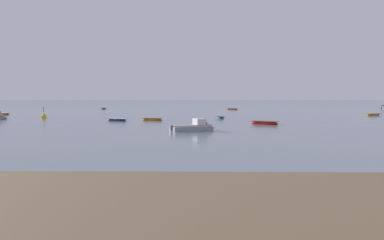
{
  "coord_description": "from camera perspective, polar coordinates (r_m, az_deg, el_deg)",
  "views": [
    {
      "loc": [
        -20.01,
        -28.66,
        4.01
      ],
      "look_at": [
        -21.13,
        30.44,
        0.21
      ],
      "focal_mm": 34.0,
      "sensor_mm": 36.0,
      "label": 1
    }
  ],
  "objects": [
    {
      "name": "rowboat_moored_0",
      "position": [
        61.74,
        -6.24,
        0.07
      ],
      "size": [
        3.66,
        1.84,
        0.55
      ],
      "rotation": [
        0.0,
        0.0,
        2.95
      ],
      "color": "orange",
      "rests_on": "ground"
    },
    {
      "name": "rowboat_moored_1",
      "position": [
        86.04,
        26.55,
        0.73
      ],
      "size": [
        4.07,
        3.14,
        0.62
      ],
      "rotation": [
        0.0,
        0.0,
        3.67
      ],
      "color": "gold",
      "rests_on": "ground"
    },
    {
      "name": "motorboat_moored_1",
      "position": [
        131.21,
        27.93,
        1.63
      ],
      "size": [
        4.1,
        5.34,
        1.95
      ],
      "rotation": [
        0.0,
        0.0,
        4.19
      ],
      "color": "gray",
      "rests_on": "ground"
    },
    {
      "name": "rowboat_moored_2",
      "position": [
        61.76,
        -11.7,
        0.03
      ],
      "size": [
        3.95,
        2.82,
        0.6
      ],
      "rotation": [
        0.0,
        0.0,
        5.83
      ],
      "color": "navy",
      "rests_on": "ground"
    },
    {
      "name": "rowboat_moored_3",
      "position": [
        112.22,
        6.33,
        1.69
      ],
      "size": [
        3.71,
        3.03,
        0.57
      ],
      "rotation": [
        0.0,
        0.0,
        2.56
      ],
      "color": "orange",
      "rests_on": "ground"
    },
    {
      "name": "rowboat_moored_6",
      "position": [
        66.85,
        4.43,
        0.36
      ],
      "size": [
        1.71,
        3.67,
        0.56
      ],
      "rotation": [
        0.0,
        0.0,
        1.72
      ],
      "color": "#197084",
      "rests_on": "ground"
    },
    {
      "name": "rowboat_moored_7",
      "position": [
        54.09,
        11.32,
        -0.46
      ],
      "size": [
        4.22,
        3.37,
        0.65
      ],
      "rotation": [
        0.0,
        0.0,
        5.72
      ],
      "color": "red",
      "rests_on": "ground"
    },
    {
      "name": "rowboat_moored_8",
      "position": [
        91.56,
        -27.6,
        0.86
      ],
      "size": [
        4.43,
        2.98,
        0.66
      ],
      "rotation": [
        0.0,
        0.0,
        5.88
      ],
      "color": "orange",
      "rests_on": "ground"
    },
    {
      "name": "rowboat_moored_9",
      "position": [
        120.53,
        -13.68,
        1.74
      ],
      "size": [
        1.24,
        3.46,
        0.54
      ],
      "rotation": [
        0.0,
        0.0,
        4.73
      ],
      "color": "#197084",
      "rests_on": "ground"
    },
    {
      "name": "motorboat_moored_2",
      "position": [
        43.19,
        0.83,
        -1.22
      ],
      "size": [
        5.86,
        4.07,
        2.11
      ],
      "rotation": [
        0.0,
        0.0,
        0.43
      ],
      "color": "gray",
      "rests_on": "ground"
    },
    {
      "name": "channel_buoy",
      "position": [
        72.73,
        -22.21,
        0.61
      ],
      "size": [
        0.9,
        0.9,
        2.3
      ],
      "color": "gold",
      "rests_on": "ground"
    }
  ]
}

